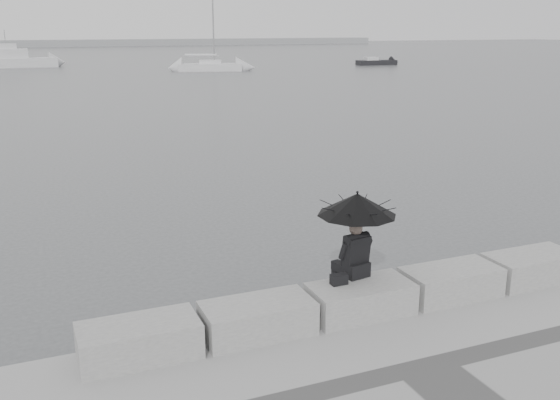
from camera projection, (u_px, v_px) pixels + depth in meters
name	position (u px, v px, depth m)	size (l,w,h in m)	color
ground	(345.00, 331.00, 10.22)	(360.00, 360.00, 0.00)	#444648
stone_block_far_left	(139.00, 341.00, 8.36)	(1.60, 0.80, 0.50)	gray
stone_block_left	(258.00, 319.00, 8.99)	(1.60, 0.80, 0.50)	gray
stone_block_centre	(361.00, 299.00, 9.62)	(1.60, 0.80, 0.50)	gray
stone_block_right	(451.00, 283.00, 10.25)	(1.60, 0.80, 0.50)	gray
stone_block_far_right	(530.00, 268.00, 10.89)	(1.60, 0.80, 0.50)	gray
seated_person	(357.00, 214.00, 9.61)	(1.24, 1.24, 1.39)	black
bag	(339.00, 279.00, 9.54)	(0.26, 0.15, 0.16)	black
sailboat_right	(210.00, 66.00, 69.20)	(7.32, 4.37, 12.90)	silver
motor_cruiser	(16.00, 60.00, 75.02)	(9.49, 2.90, 4.50)	silver
small_motorboat	(376.00, 62.00, 80.03)	(5.31, 2.03, 1.10)	black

